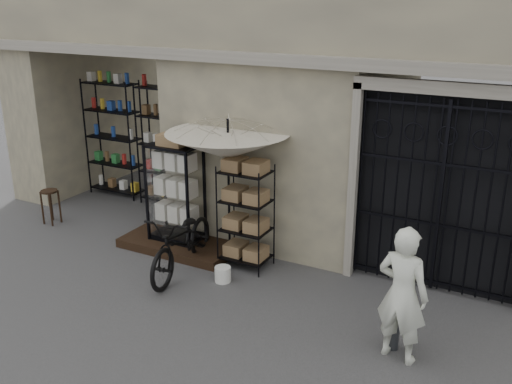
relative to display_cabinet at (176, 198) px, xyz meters
The scene contains 13 objects.
ground 3.09m from the display_cabinet, 33.54° to the right, with size 80.00×80.00×0.00m, color black.
shop_recess 2.42m from the display_cabinet, 150.19° to the left, with size 3.00×1.70×3.00m, color black.
shop_shelving 2.69m from the display_cabinet, 141.37° to the left, with size 2.70×0.50×2.50m, color black.
iron_gate 4.31m from the display_cabinet, ahead, with size 2.50×0.21×3.00m.
step_platform 0.83m from the display_cabinet, 51.79° to the right, with size 2.00×0.90×0.15m, color black.
display_cabinet is the anchor object (origin of this frame).
wire_rack 1.41m from the display_cabinet, ahead, with size 0.88×0.76×1.69m.
market_umbrella 1.50m from the display_cabinet, ahead, with size 1.96×1.99×2.81m.
white_bucket 1.72m from the display_cabinet, 28.18° to the right, with size 0.25×0.25×0.24m, color silver.
bicycle 1.32m from the display_cabinet, 48.98° to the right, with size 0.68×1.03×1.96m, color black.
wooden_stool 2.82m from the display_cabinet, behind, with size 0.42×0.42×0.66m.
steel_bollard 4.34m from the display_cabinet, 16.63° to the right, with size 0.13×0.13×0.73m, color #43464C.
shopkeeper 4.52m from the display_cabinet, 18.15° to the right, with size 0.62×1.70×0.41m, color beige.
Camera 1 is at (3.00, -5.73, 4.16)m, focal length 40.00 mm.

